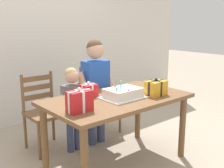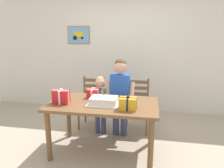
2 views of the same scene
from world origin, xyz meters
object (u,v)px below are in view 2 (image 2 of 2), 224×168
object	(u,v)px
gift_box_red_large	(93,93)
chair_left	(92,102)
dining_table	(103,110)
child_older	(120,90)
gift_box_beside_cake	(61,97)
chair_right	(137,105)
birthday_cake	(104,101)
child_younger	(100,100)
gift_box_corner_small	(128,104)

from	to	relation	value
gift_box_red_large	chair_left	size ratio (longest dim) A/B	0.18
dining_table	child_older	size ratio (longest dim) A/B	1.15
gift_box_beside_cake	chair_right	size ratio (longest dim) A/B	0.24
birthday_cake	chair_right	bearing A→B (deg)	66.94
dining_table	child_younger	world-z (taller)	child_younger
birthday_cake	chair_left	xyz separation A→B (m)	(-0.44, 0.92, -0.34)
birthday_cake	child_older	size ratio (longest dim) A/B	0.33
dining_table	gift_box_beside_cake	distance (m)	0.61
birthday_cake	gift_box_corner_small	size ratio (longest dim) A/B	1.95
gift_box_beside_cake	gift_box_corner_small	distance (m)	0.93
chair_right	child_older	xyz separation A→B (m)	(-0.26, -0.28, 0.33)
gift_box_corner_small	child_older	size ratio (longest dim) A/B	0.17
gift_box_corner_small	chair_left	bearing A→B (deg)	126.44
chair_left	child_younger	size ratio (longest dim) A/B	0.91
child_older	gift_box_beside_cake	bearing A→B (deg)	-135.24
gift_box_beside_cake	chair_left	world-z (taller)	gift_box_beside_cake
dining_table	gift_box_red_large	size ratio (longest dim) A/B	9.05
gift_box_red_large	child_younger	world-z (taller)	child_younger
chair_right	child_older	distance (m)	0.51
gift_box_corner_small	chair_left	world-z (taller)	gift_box_corner_small
chair_left	gift_box_red_large	bearing A→B (deg)	-72.41
birthday_cake	chair_right	size ratio (longest dim) A/B	0.48
child_older	child_younger	xyz separation A→B (m)	(-0.34, 0.00, -0.19)
birthday_cake	chair_right	world-z (taller)	birthday_cake
chair_right	child_younger	bearing A→B (deg)	-154.75
gift_box_red_large	gift_box_corner_small	xyz separation A→B (m)	(0.58, -0.42, 0.01)
dining_table	chair_right	world-z (taller)	chair_right
gift_box_red_large	gift_box_beside_cake	bearing A→B (deg)	-134.89
child_older	child_younger	world-z (taller)	child_older
birthday_cake	chair_left	bearing A→B (deg)	115.49
chair_left	child_older	size ratio (longest dim) A/B	0.70
chair_right	child_older	world-z (taller)	child_older
gift_box_beside_cake	gift_box_corner_small	world-z (taller)	gift_box_beside_cake
birthday_cake	chair_left	distance (m)	1.07
gift_box_red_large	chair_left	world-z (taller)	same
gift_box_red_large	child_younger	size ratio (longest dim) A/B	0.16
gift_box_corner_small	child_younger	world-z (taller)	child_younger
dining_table	chair_right	size ratio (longest dim) A/B	1.65
dining_table	child_younger	distance (m)	0.61
gift_box_beside_cake	chair_left	xyz separation A→B (m)	(0.15, 0.99, -0.38)
birthday_cake	child_younger	size ratio (longest dim) A/B	0.43
dining_table	gift_box_corner_small	distance (m)	0.46
child_older	dining_table	bearing A→B (deg)	-104.93
gift_box_red_large	child_younger	bearing A→B (deg)	85.69
child_younger	gift_box_corner_small	bearing A→B (deg)	-54.60
dining_table	chair_left	bearing A→B (deg)	115.82
dining_table	child_younger	xyz separation A→B (m)	(-0.19, 0.58, -0.04)
birthday_cake	gift_box_red_large	world-z (taller)	birthday_cake
dining_table	birthday_cake	world-z (taller)	birthday_cake
gift_box_beside_cake	child_younger	size ratio (longest dim) A/B	0.22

